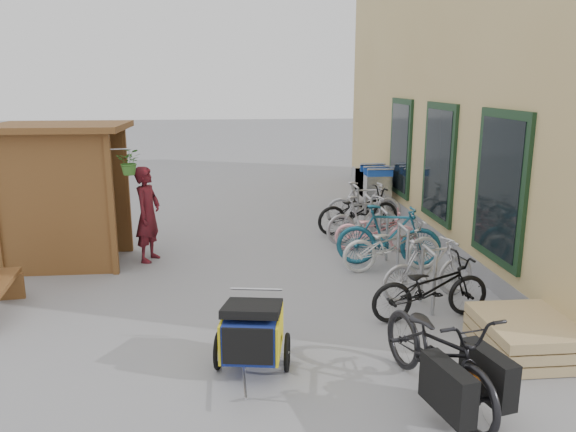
{
  "coord_description": "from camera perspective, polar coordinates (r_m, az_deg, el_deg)",
  "views": [
    {
      "loc": [
        -0.3,
        -7.11,
        3.09
      ],
      "look_at": [
        0.5,
        1.5,
        1.0
      ],
      "focal_mm": 35.0,
      "sensor_mm": 36.0,
      "label": 1
    }
  ],
  "objects": [
    {
      "name": "bike_3",
      "position": [
        9.67,
        10.18,
        -1.98
      ],
      "size": [
        1.83,
        0.87,
        1.06
      ],
      "primitive_type": "imported",
      "rotation": [
        0.0,
        0.0,
        1.35
      ],
      "color": "#1B556C",
      "rests_on": "ground"
    },
    {
      "name": "pallet_stack",
      "position": [
        7.19,
        22.99,
        -11.15
      ],
      "size": [
        1.0,
        1.2,
        0.4
      ],
      "color": "tan",
      "rests_on": "ground"
    },
    {
      "name": "child_trailer",
      "position": [
        6.23,
        -3.64,
        -11.52
      ],
      "size": [
        0.87,
        1.4,
        0.81
      ],
      "rotation": [
        0.0,
        0.0,
        -0.16
      ],
      "color": "navy",
      "rests_on": "ground"
    },
    {
      "name": "person_kiosk",
      "position": [
        10.03,
        -14.05,
        0.18
      ],
      "size": [
        0.57,
        0.7,
        1.67
      ],
      "primitive_type": "imported",
      "rotation": [
        0.0,
        0.0,
        1.25
      ],
      "color": "maroon",
      "rests_on": "ground"
    },
    {
      "name": "bike_4",
      "position": [
        10.51,
        8.9,
        -1.44
      ],
      "size": [
        1.58,
        0.81,
        0.79
      ],
      "primitive_type": "imported",
      "rotation": [
        0.0,
        0.0,
        1.37
      ],
      "color": "pink",
      "rests_on": "ground"
    },
    {
      "name": "bike_6",
      "position": [
        11.69,
        7.16,
        0.56
      ],
      "size": [
        1.91,
        1.05,
        0.95
      ],
      "primitive_type": "imported",
      "rotation": [
        0.0,
        0.0,
        1.81
      ],
      "color": "black",
      "rests_on": "ground"
    },
    {
      "name": "ground",
      "position": [
        7.76,
        -2.7,
        -9.9
      ],
      "size": [
        80.0,
        80.0,
        0.0
      ],
      "primitive_type": "plane",
      "color": "gray"
    },
    {
      "name": "bike_rack",
      "position": [
        10.19,
        9.66,
        -1.24
      ],
      "size": [
        0.05,
        5.35,
        0.86
      ],
      "color": "#A5A8AD",
      "rests_on": "ground"
    },
    {
      "name": "kiosk",
      "position": [
        10.15,
        -22.35,
        3.85
      ],
      "size": [
        2.49,
        1.65,
        2.4
      ],
      "color": "brown",
      "rests_on": "ground"
    },
    {
      "name": "bike_1",
      "position": [
        8.33,
        14.11,
        -5.25
      ],
      "size": [
        1.59,
        0.82,
        0.92
      ],
      "primitive_type": "imported",
      "rotation": [
        0.0,
        0.0,
        1.84
      ],
      "color": "#B0AFB4",
      "rests_on": "ground"
    },
    {
      "name": "bike_7",
      "position": [
        12.26,
        7.69,
        1.22
      ],
      "size": [
        1.65,
        0.54,
        0.98
      ],
      "primitive_type": "imported",
      "rotation": [
        0.0,
        0.0,
        1.52
      ],
      "color": "#B0AFB4",
      "rests_on": "ground"
    },
    {
      "name": "shopping_carts",
      "position": [
        13.99,
        8.43,
        3.43
      ],
      "size": [
        0.63,
        1.75,
        1.13
      ],
      "color": "silver",
      "rests_on": "ground"
    },
    {
      "name": "bike_5",
      "position": [
        11.02,
        7.63,
        -0.29
      ],
      "size": [
        1.63,
        0.85,
        0.94
      ],
      "primitive_type": "imported",
      "rotation": [
        0.0,
        0.0,
        1.84
      ],
      "color": "#B0AFB4",
      "rests_on": "ground"
    },
    {
      "name": "bike_2",
      "position": [
        9.44,
        10.51,
        -2.95
      ],
      "size": [
        1.72,
        0.72,
        0.88
      ],
      "primitive_type": "imported",
      "rotation": [
        0.0,
        0.0,
        1.65
      ],
      "color": "silver",
      "rests_on": "ground"
    },
    {
      "name": "cargo_bike",
      "position": [
        5.83,
        15.17,
        -13.23
      ],
      "size": [
        1.09,
        2.04,
        1.02
      ],
      "rotation": [
        0.0,
        0.0,
        0.22
      ],
      "color": "black",
      "rests_on": "ground"
    },
    {
      "name": "building",
      "position": [
        13.45,
        25.84,
        13.99
      ],
      "size": [
        6.07,
        13.0,
        7.0
      ],
      "color": "tan",
      "rests_on": "ground"
    },
    {
      "name": "bike_0",
      "position": [
        7.68,
        14.28,
        -7.07
      ],
      "size": [
        1.73,
        0.82,
        0.87
      ],
      "primitive_type": "imported",
      "rotation": [
        0.0,
        0.0,
        1.72
      ],
      "color": "black",
      "rests_on": "ground"
    }
  ]
}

